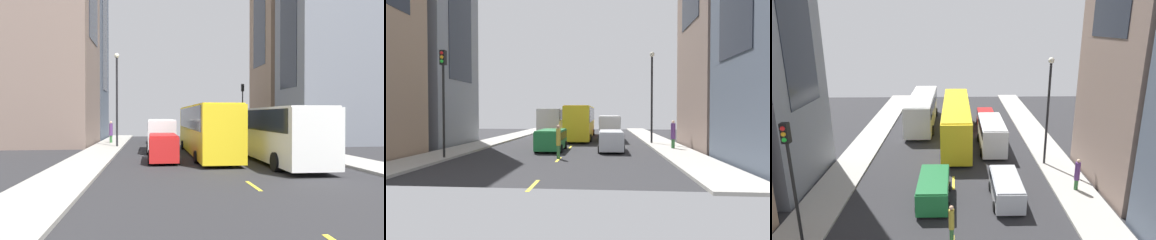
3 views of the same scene
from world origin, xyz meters
The scene contains 21 objects.
ground_plane centered at (0.00, 0.00, 0.00)m, with size 42.94×42.94×0.00m, color #28282B.
sidewalk_west centered at (-8.06, 0.00, 0.07)m, with size 2.82×44.00×0.15m, color #9E9B93.
sidewalk_east centered at (8.06, 0.00, 0.07)m, with size 2.82×44.00×0.15m, color #9E9B93.
lane_stripe_0 centered at (0.00, -21.00, 0.01)m, with size 0.16×2.00×0.01m, color yellow.
lane_stripe_1 centered at (0.00, -14.00, 0.01)m, with size 0.16×2.00×0.01m, color yellow.
lane_stripe_2 centered at (0.00, -7.00, 0.01)m, with size 0.16×2.00×0.01m, color yellow.
lane_stripe_3 centered at (0.00, 0.00, 0.01)m, with size 0.16×2.00×0.01m, color yellow.
lane_stripe_4 centered at (0.00, 7.00, 0.01)m, with size 0.16×2.00×0.01m, color yellow.
lane_stripe_5 centered at (0.00, 14.00, 0.01)m, with size 0.16×2.00×0.01m, color yellow.
building_west_1 centered at (-14.08, -6.61, 12.57)m, with size 8.91×7.77×25.13m.
building_east_0 centered at (14.13, -16.02, 13.14)m, with size 9.01×7.67×26.27m.
city_bus_white centered at (-3.44, 6.97, 2.01)m, with size 2.80×11.45×3.35m.
streetcar_yellow centered at (0.23, 2.43, 2.13)m, with size 2.70×14.24×3.59m.
delivery_van_white centered at (3.36, -0.37, 1.52)m, with size 2.25×6.01×2.58m.
car_silver_0 centered at (3.34, -9.44, 0.91)m, with size 1.91×4.17×1.54m.
car_green_1 centered at (-1.21, -9.45, 0.95)m, with size 2.05×4.27×1.60m.
car_red_2 centered at (3.41, 5.87, 1.01)m, with size 1.88×4.39×1.71m.
pedestrian_walking_far centered at (8.16, -8.42, 1.29)m, with size 0.35×0.35×2.16m.
pedestrian_crossing_near centered at (-0.05, -13.64, 1.16)m, with size 0.29×0.29×2.13m.
traffic_light_near_corner centered at (-7.05, -14.64, 4.69)m, with size 0.32×0.44×6.61m.
streetlamp_near centered at (7.15, -4.06, 5.12)m, with size 0.44×0.44×8.28m.
Camera 1 is at (4.19, 28.15, 2.89)m, focal length 33.36 mm.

